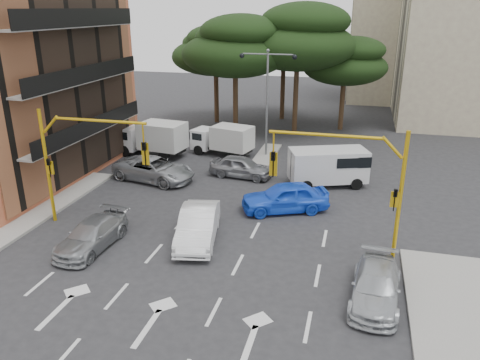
% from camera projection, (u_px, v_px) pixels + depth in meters
% --- Properties ---
extents(ground, '(120.00, 120.00, 0.00)m').
position_uv_depth(ground, '(195.00, 259.00, 21.07)').
color(ground, '#28282B').
rests_on(ground, ground).
extents(median_strip, '(1.40, 6.00, 0.15)m').
position_uv_depth(median_strip, '(266.00, 155.00, 35.57)').
color(median_strip, gray).
rests_on(median_strip, ground).
extents(apartment_beige_far, '(16.20, 12.15, 16.70)m').
position_uv_depth(apartment_beige_far, '(422.00, 28.00, 55.08)').
color(apartment_beige_far, tan).
rests_on(apartment_beige_far, ground).
extents(pine_left_near, '(9.15, 9.15, 10.23)m').
position_uv_depth(pine_left_near, '(236.00, 46.00, 39.29)').
color(pine_left_near, '#382616').
rests_on(pine_left_near, ground).
extents(pine_center, '(9.98, 9.98, 11.16)m').
position_uv_depth(pine_center, '(299.00, 37.00, 39.69)').
color(pine_center, '#382616').
rests_on(pine_center, ground).
extents(pine_left_far, '(8.32, 8.32, 9.30)m').
position_uv_depth(pine_left_far, '(216.00, 50.00, 43.87)').
color(pine_left_far, '#382616').
rests_on(pine_left_far, ground).
extents(pine_right, '(7.49, 7.49, 8.37)m').
position_uv_depth(pine_right, '(346.00, 61.00, 41.29)').
color(pine_right, '#382616').
rests_on(pine_right, ground).
extents(pine_back, '(9.15, 9.15, 10.23)m').
position_uv_depth(pine_back, '(285.00, 41.00, 44.94)').
color(pine_back, '#382616').
rests_on(pine_back, ground).
extents(signal_mast_right, '(5.79, 0.37, 6.00)m').
position_uv_depth(signal_mast_right, '(358.00, 176.00, 19.93)').
color(signal_mast_right, gold).
rests_on(signal_mast_right, ground).
extents(signal_mast_left, '(5.79, 0.37, 6.00)m').
position_uv_depth(signal_mast_left, '(76.00, 153.00, 23.13)').
color(signal_mast_left, gold).
rests_on(signal_mast_left, ground).
extents(street_lamp_center, '(4.16, 0.36, 7.77)m').
position_uv_depth(street_lamp_center, '(267.00, 84.00, 33.71)').
color(street_lamp_center, slate).
rests_on(street_lamp_center, median_strip).
extents(car_white_hatch, '(2.63, 5.10, 1.60)m').
position_uv_depth(car_white_hatch, '(198.00, 225.00, 22.49)').
color(car_white_hatch, white).
rests_on(car_white_hatch, ground).
extents(car_blue_compact, '(5.16, 3.65, 1.63)m').
position_uv_depth(car_blue_compact, '(285.00, 197.00, 25.79)').
color(car_blue_compact, blue).
rests_on(car_blue_compact, ground).
extents(car_silver_wagon, '(2.03, 4.55, 1.30)m').
position_uv_depth(car_silver_wagon, '(92.00, 235.00, 21.88)').
color(car_silver_wagon, gray).
rests_on(car_silver_wagon, ground).
extents(car_silver_cross_a, '(5.86, 3.59, 1.52)m').
position_uv_depth(car_silver_cross_a, '(154.00, 169.00, 30.42)').
color(car_silver_cross_a, '#96999E').
rests_on(car_silver_cross_a, ground).
extents(car_silver_cross_b, '(4.37, 2.15, 1.43)m').
position_uv_depth(car_silver_cross_b, '(241.00, 167.00, 31.05)').
color(car_silver_cross_b, gray).
rests_on(car_silver_cross_b, ground).
extents(car_silver_parked, '(2.09, 4.52, 1.28)m').
position_uv_depth(car_silver_parked, '(376.00, 286.00, 17.87)').
color(car_silver_parked, '#AFB3B7').
rests_on(car_silver_parked, ground).
extents(van_white, '(5.21, 3.71, 2.38)m').
position_uv_depth(van_white, '(328.00, 167.00, 29.48)').
color(van_white, silver).
rests_on(van_white, ground).
extents(box_truck_a, '(5.62, 2.93, 2.64)m').
position_uv_depth(box_truck_a, '(152.00, 139.00, 35.30)').
color(box_truck_a, white).
rests_on(box_truck_a, ground).
extents(box_truck_b, '(5.10, 3.08, 2.34)m').
position_uv_depth(box_truck_b, '(222.00, 140.00, 35.51)').
color(box_truck_b, white).
rests_on(box_truck_b, ground).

